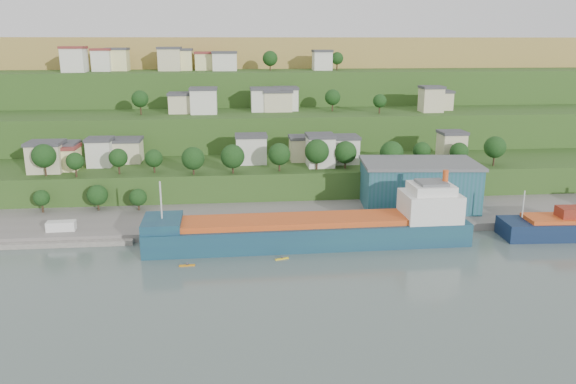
{
  "coord_description": "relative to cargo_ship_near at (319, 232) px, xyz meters",
  "views": [
    {
      "loc": [
        -10.98,
        -113.9,
        46.47
      ],
      "look_at": [
        1.93,
        15.0,
        11.55
      ],
      "focal_mm": 35.0,
      "sensor_mm": 36.0,
      "label": 1
    }
  ],
  "objects": [
    {
      "name": "warehouse",
      "position": [
        30.98,
        21.33,
        5.33
      ],
      "size": [
        32.68,
        21.89,
        12.8
      ],
      "rotation": [
        0.0,
        0.0,
        -0.1
      ],
      "color": "#1E555C",
      "rests_on": "quay"
    },
    {
      "name": "kayak_orange",
      "position": [
        -29.96,
        -10.4,
        -2.86
      ],
      "size": [
        3.41,
        0.74,
        0.85
      ],
      "rotation": [
        0.0,
        0.0,
        0.04
      ],
      "color": "orange",
      "rests_on": "ground"
    },
    {
      "name": "ground",
      "position": [
        -8.62,
        -9.67,
        -3.11
      ],
      "size": [
        500.0,
        500.0,
        0.0
      ],
      "primitive_type": "plane",
      "color": "#4A5A55",
      "rests_on": "ground"
    },
    {
      "name": "hillside",
      "position": [
        -8.66,
        159.01,
        -3.02
      ],
      "size": [
        360.0,
        210.87,
        96.0
      ],
      "color": "#284719",
      "rests_on": "ground"
    },
    {
      "name": "caravan",
      "position": [
        -61.51,
        10.3,
        -0.35
      ],
      "size": [
        6.8,
        3.08,
        3.12
      ],
      "primitive_type": "cube",
      "rotation": [
        0.0,
        0.0,
        0.04
      ],
      "color": "white",
      "rests_on": "pebble_beach"
    },
    {
      "name": "pebble_beach",
      "position": [
        -63.62,
        12.33,
        -3.11
      ],
      "size": [
        40.0,
        18.0,
        2.4
      ],
      "primitive_type": "cube",
      "color": "slate",
      "rests_on": "ground"
    },
    {
      "name": "kayak_yellow",
      "position": [
        -9.44,
        -8.6,
        -2.88
      ],
      "size": [
        3.14,
        1.42,
        0.78
      ],
      "rotation": [
        0.0,
        0.0,
        0.29
      ],
      "color": "yellow",
      "rests_on": "ground"
    },
    {
      "name": "dinghy",
      "position": [
        -51.55,
        11.09,
        -1.54
      ],
      "size": [
        3.87,
        2.72,
        0.73
      ],
      "primitive_type": "cube",
      "rotation": [
        0.0,
        0.0,
        -0.42
      ],
      "color": "silver",
      "rests_on": "pebble_beach"
    },
    {
      "name": "quay",
      "position": [
        11.38,
        18.33,
        -3.11
      ],
      "size": [
        220.0,
        26.0,
        4.0
      ],
      "primitive_type": "cube",
      "color": "slate",
      "rests_on": "ground"
    },
    {
      "name": "cargo_ship_near",
      "position": [
        0.0,
        0.0,
        0.0
      ],
      "size": [
        75.81,
        12.91,
        19.45
      ],
      "rotation": [
        0.0,
        0.0,
        0.01
      ],
      "color": "#142F4E",
      "rests_on": "ground"
    }
  ]
}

